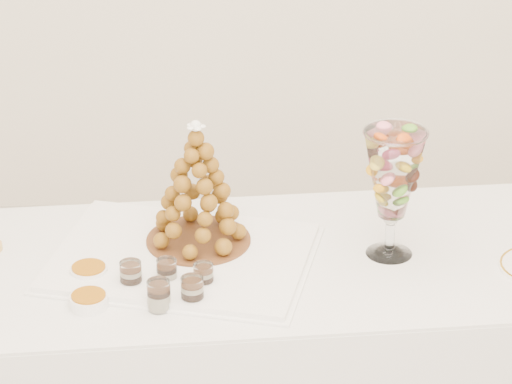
{
  "coord_description": "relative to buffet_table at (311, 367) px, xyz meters",
  "views": [
    {
      "loc": [
        -0.13,
        -2.25,
        2.19
      ],
      "look_at": [
        -0.02,
        0.22,
        0.94
      ],
      "focal_mm": 85.0,
      "sensor_mm": 36.0,
      "label": 1
    }
  ],
  "objects": [
    {
      "name": "buffet_table",
      "position": [
        0.0,
        0.0,
        0.0
      ],
      "size": [
        1.81,
        0.82,
        0.67
      ],
      "rotation": [
        0.0,
        0.0,
        0.06
      ],
      "color": "white",
      "rests_on": "ground"
    },
    {
      "name": "lace_tray",
      "position": [
        -0.33,
        -0.01,
        0.35
      ],
      "size": [
        0.72,
        0.61,
        0.02
      ],
      "primitive_type": "cube",
      "rotation": [
        0.0,
        0.0,
        -0.26
      ],
      "color": "white",
      "rests_on": "buffet_table"
    },
    {
      "name": "macaron_vase",
      "position": [
        0.19,
        0.01,
        0.55
      ],
      "size": [
        0.15,
        0.15,
        0.33
      ],
      "color": "white",
      "rests_on": "buffet_table"
    },
    {
      "name": "verrine_a",
      "position": [
        -0.45,
        -0.13,
        0.37
      ],
      "size": [
        0.06,
        0.06,
        0.07
      ],
      "primitive_type": "cylinder",
      "rotation": [
        0.0,
        0.0,
        -0.22
      ],
      "color": "white",
      "rests_on": "buffet_table"
    },
    {
      "name": "verrine_b",
      "position": [
        -0.37,
        -0.12,
        0.37
      ],
      "size": [
        0.05,
        0.05,
        0.07
      ],
      "primitive_type": "cylinder",
      "rotation": [
        0.0,
        0.0,
        0.06
      ],
      "color": "white",
      "rests_on": "buffet_table"
    },
    {
      "name": "verrine_c",
      "position": [
        -0.28,
        -0.14,
        0.37
      ],
      "size": [
        0.06,
        0.06,
        0.07
      ],
      "primitive_type": "cylinder",
      "rotation": [
        0.0,
        0.0,
        0.31
      ],
      "color": "white",
      "rests_on": "buffet_table"
    },
    {
      "name": "verrine_d",
      "position": [
        -0.38,
        -0.23,
        0.37
      ],
      "size": [
        0.07,
        0.07,
        0.07
      ],
      "primitive_type": "cylinder",
      "rotation": [
        0.0,
        0.0,
        0.28
      ],
      "color": "white",
      "rests_on": "buffet_table"
    },
    {
      "name": "verrine_e",
      "position": [
        -0.31,
        -0.21,
        0.37
      ],
      "size": [
        0.07,
        0.07,
        0.07
      ],
      "primitive_type": "cylinder",
      "rotation": [
        0.0,
        0.0,
        0.28
      ],
      "color": "white",
      "rests_on": "buffet_table"
    },
    {
      "name": "ramekin_back",
      "position": [
        -0.56,
        -0.08,
        0.35
      ],
      "size": [
        0.09,
        0.09,
        0.03
      ],
      "primitive_type": "cylinder",
      "color": "white",
      "rests_on": "buffet_table"
    },
    {
      "name": "ramekin_front",
      "position": [
        -0.55,
        -0.21,
        0.35
      ],
      "size": [
        0.09,
        0.09,
        0.03
      ],
      "primitive_type": "cylinder",
      "color": "white",
      "rests_on": "buffet_table"
    },
    {
      "name": "croquembouche",
      "position": [
        -0.29,
        0.06,
        0.52
      ],
      "size": [
        0.27,
        0.27,
        0.33
      ],
      "rotation": [
        0.0,
        0.0,
        0.12
      ],
      "color": "brown",
      "rests_on": "lace_tray"
    }
  ]
}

